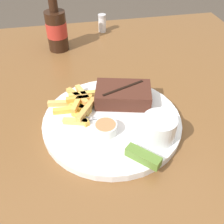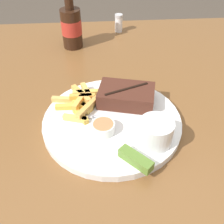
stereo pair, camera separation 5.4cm
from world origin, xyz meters
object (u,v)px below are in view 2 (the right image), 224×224
(steak_portion, at_px, (126,96))
(dipping_sauce_cup, at_px, (103,127))
(fork_utensil, at_px, (76,116))
(pickle_spear, at_px, (136,159))
(beer_bottle, at_px, (71,26))
(coleslaw_cup, at_px, (156,131))
(salt_shaker, at_px, (119,23))
(dinner_plate, at_px, (112,121))

(steak_portion, height_order, dipping_sauce_cup, steak_portion)
(dipping_sauce_cup, height_order, fork_utensil, dipping_sauce_cup)
(pickle_spear, xyz_separation_m, beer_bottle, (-0.14, 0.53, 0.05))
(steak_portion, relative_size, beer_bottle, 0.73)
(fork_utensil, bearing_deg, beer_bottle, 101.21)
(coleslaw_cup, relative_size, fork_utensil, 0.53)
(fork_utensil, distance_m, beer_bottle, 0.39)
(steak_portion, height_order, pickle_spear, steak_portion)
(fork_utensil, bearing_deg, coleslaw_cup, -20.04)
(pickle_spear, bearing_deg, fork_utensil, 130.22)
(beer_bottle, bearing_deg, coleslaw_cup, -68.57)
(pickle_spear, relative_size, salt_shaker, 1.03)
(beer_bottle, bearing_deg, pickle_spear, -75.18)
(fork_utensil, bearing_deg, dipping_sauce_cup, -31.85)
(steak_portion, bearing_deg, dinner_plate, -123.99)
(dinner_plate, distance_m, coleslaw_cup, 0.12)
(coleslaw_cup, bearing_deg, steak_portion, 107.91)
(steak_portion, relative_size, coleslaw_cup, 2.12)
(beer_bottle, bearing_deg, dinner_plate, -75.41)
(dinner_plate, relative_size, coleslaw_cup, 4.51)
(pickle_spear, bearing_deg, dinner_plate, 105.50)
(steak_portion, xyz_separation_m, beer_bottle, (-0.14, 0.34, 0.04))
(dinner_plate, xyz_separation_m, salt_shaker, (0.06, 0.51, 0.02))
(salt_shaker, bearing_deg, steak_portion, -93.07)
(steak_portion, distance_m, coleslaw_cup, 0.14)
(dipping_sauce_cup, bearing_deg, pickle_spear, -57.16)
(beer_bottle, relative_size, salt_shaker, 3.16)
(pickle_spear, distance_m, salt_shaker, 0.64)
(coleslaw_cup, bearing_deg, dinner_plate, 137.01)
(dipping_sauce_cup, relative_size, pickle_spear, 0.75)
(dinner_plate, xyz_separation_m, fork_utensil, (-0.08, 0.01, 0.01))
(dipping_sauce_cup, bearing_deg, steak_portion, 58.14)
(dinner_plate, bearing_deg, beer_bottle, 104.59)
(dipping_sauce_cup, relative_size, fork_utensil, 0.37)
(dipping_sauce_cup, distance_m, salt_shaker, 0.56)
(dinner_plate, xyz_separation_m, coleslaw_cup, (0.08, -0.08, 0.04))
(dipping_sauce_cup, relative_size, salt_shaker, 0.77)
(dinner_plate, bearing_deg, fork_utensil, 171.80)
(dipping_sauce_cup, xyz_separation_m, fork_utensil, (-0.06, 0.05, -0.01))
(fork_utensil, xyz_separation_m, salt_shaker, (0.15, 0.50, 0.01))
(beer_bottle, distance_m, salt_shaker, 0.20)
(coleslaw_cup, bearing_deg, fork_utensil, 151.76)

